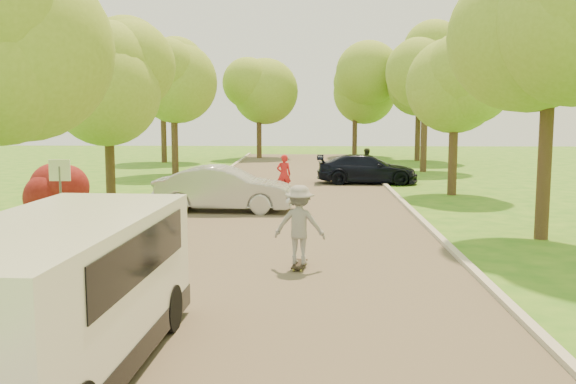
# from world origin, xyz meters

# --- Properties ---
(ground) EXTENTS (100.00, 100.00, 0.00)m
(ground) POSITION_xyz_m (0.00, 0.00, 0.00)
(ground) COLOR #2C6E1A
(ground) RESTS_ON ground
(road) EXTENTS (8.00, 60.00, 0.01)m
(road) POSITION_xyz_m (0.00, 8.00, 0.01)
(road) COLOR #4C4438
(road) RESTS_ON ground
(curb_left) EXTENTS (0.18, 60.00, 0.12)m
(curb_left) POSITION_xyz_m (-4.05, 8.00, 0.06)
(curb_left) COLOR #B2AD9E
(curb_left) RESTS_ON ground
(curb_right) EXTENTS (0.18, 60.00, 0.12)m
(curb_right) POSITION_xyz_m (4.05, 8.00, 0.06)
(curb_right) COLOR #B2AD9E
(curb_right) RESTS_ON ground
(street_sign) EXTENTS (0.55, 0.06, 2.17)m
(street_sign) POSITION_xyz_m (-5.80, 4.00, 1.56)
(street_sign) COLOR #59595E
(street_sign) RESTS_ON ground
(red_shrub) EXTENTS (1.70, 1.70, 1.95)m
(red_shrub) POSITION_xyz_m (-6.30, 5.50, 1.10)
(red_shrub) COLOR #382619
(red_shrub) RESTS_ON ground
(tree_l_midb) EXTENTS (4.30, 4.20, 6.62)m
(tree_l_midb) POSITION_xyz_m (-6.81, 12.00, 4.59)
(tree_l_midb) COLOR #382619
(tree_l_midb) RESTS_ON ground
(tree_l_far) EXTENTS (4.92, 4.80, 7.79)m
(tree_l_far) POSITION_xyz_m (-6.39, 22.00, 5.47)
(tree_l_far) COLOR #382619
(tree_l_far) RESTS_ON ground
(tree_r_mida) EXTENTS (5.13, 5.00, 7.95)m
(tree_r_mida) POSITION_xyz_m (7.02, 5.00, 5.54)
(tree_r_mida) COLOR #382619
(tree_r_mida) RESTS_ON ground
(tree_r_midb) EXTENTS (4.51, 4.40, 7.01)m
(tree_r_midb) POSITION_xyz_m (6.60, 14.00, 4.88)
(tree_r_midb) COLOR #382619
(tree_r_midb) RESTS_ON ground
(tree_r_far) EXTENTS (5.33, 5.20, 8.34)m
(tree_r_far) POSITION_xyz_m (7.23, 24.00, 5.83)
(tree_r_far) COLOR #382619
(tree_r_far) RESTS_ON ground
(tree_bg_a) EXTENTS (5.12, 5.00, 7.72)m
(tree_bg_a) POSITION_xyz_m (-8.78, 30.00, 5.31)
(tree_bg_a) COLOR #382619
(tree_bg_a) RESTS_ON ground
(tree_bg_b) EXTENTS (5.12, 5.00, 7.95)m
(tree_bg_b) POSITION_xyz_m (8.22, 32.00, 5.54)
(tree_bg_b) COLOR #382619
(tree_bg_b) RESTS_ON ground
(tree_bg_c) EXTENTS (4.92, 4.80, 7.33)m
(tree_bg_c) POSITION_xyz_m (-2.79, 34.00, 5.02)
(tree_bg_c) COLOR #382619
(tree_bg_c) RESTS_ON ground
(tree_bg_d) EXTENTS (5.12, 5.00, 7.72)m
(tree_bg_d) POSITION_xyz_m (4.22, 36.00, 5.31)
(tree_bg_d) COLOR #382619
(tree_bg_d) RESTS_ON ground
(minivan) EXTENTS (2.41, 5.58, 2.04)m
(minivan) POSITION_xyz_m (-2.64, -4.24, 1.08)
(minivan) COLOR white
(minivan) RESTS_ON ground
(silver_sedan) EXTENTS (4.77, 1.93, 1.54)m
(silver_sedan) POSITION_xyz_m (-2.30, 9.43, 0.77)
(silver_sedan) COLOR #ABABB0
(silver_sedan) RESTS_ON ground
(dark_sedan) EXTENTS (4.75, 2.04, 1.36)m
(dark_sedan) POSITION_xyz_m (3.30, 17.96, 0.68)
(dark_sedan) COLOR black
(dark_sedan) RESTS_ON ground
(longboard) EXTENTS (0.36, 0.90, 0.10)m
(longboard) POSITION_xyz_m (0.37, 1.54, 0.10)
(longboard) COLOR black
(longboard) RESTS_ON ground
(skateboarder) EXTENTS (1.18, 0.78, 1.71)m
(skateboarder) POSITION_xyz_m (0.37, 1.54, 0.97)
(skateboarder) COLOR gray
(skateboarder) RESTS_ON longboard
(person_striped) EXTENTS (0.67, 0.52, 1.64)m
(person_striped) POSITION_xyz_m (-0.45, 13.89, 0.82)
(person_striped) COLOR red
(person_striped) RESTS_ON ground
(person_olive) EXTENTS (0.95, 0.89, 1.55)m
(person_olive) POSITION_xyz_m (3.42, 19.89, 0.78)
(person_olive) COLOR #29311D
(person_olive) RESTS_ON ground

